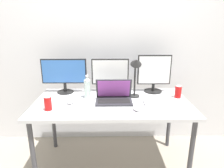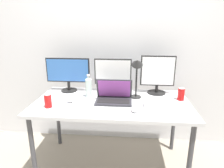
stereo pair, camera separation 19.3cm
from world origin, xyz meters
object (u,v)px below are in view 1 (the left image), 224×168
object	(u,v)px
water_bottle	(87,88)
desk_lamp	(136,70)
mouse_by_keyboard	(70,102)
soda_can_near_keyboard	(48,103)
work_desk	(112,107)
keyboard_main	(166,102)
mouse_by_laptop	(137,109)
monitor_center	(110,75)
laptop_silver	(114,96)
soda_can_by_laptop	(178,92)
monitor_right	(154,73)
monitor_left	(64,74)
keyboard_aux	(77,112)

from	to	relation	value
water_bottle	desk_lamp	distance (m)	0.52
mouse_by_keyboard	water_bottle	size ratio (longest dim) A/B	0.37
soda_can_near_keyboard	work_desk	bearing A→B (deg)	18.89
keyboard_main	water_bottle	distance (m)	0.80
mouse_by_keyboard	keyboard_main	bearing A→B (deg)	1.97
mouse_by_laptop	work_desk	bearing A→B (deg)	127.55
work_desk	keyboard_main	distance (m)	0.53
monitor_center	laptop_silver	world-z (taller)	monitor_center
laptop_silver	desk_lamp	size ratio (longest dim) A/B	0.80
monitor_center	laptop_silver	bearing A→B (deg)	-83.21
soda_can_near_keyboard	keyboard_main	bearing A→B (deg)	6.84
keyboard_main	soda_can_by_laptop	bearing A→B (deg)	44.51
keyboard_main	mouse_by_laptop	world-z (taller)	mouse_by_laptop
water_bottle	soda_can_near_keyboard	bearing A→B (deg)	-137.12
monitor_right	mouse_by_keyboard	world-z (taller)	monitor_right
monitor_center	water_bottle	world-z (taller)	monitor_center
work_desk	monitor_right	distance (m)	0.62
work_desk	mouse_by_laptop	xyz separation A→B (m)	(0.22, -0.22, 0.08)
soda_can_near_keyboard	desk_lamp	xyz separation A→B (m)	(0.81, 0.28, 0.23)
laptop_silver	water_bottle	world-z (taller)	water_bottle
keyboard_main	monitor_left	bearing A→B (deg)	162.17
mouse_by_laptop	desk_lamp	distance (m)	0.42
soda_can_by_laptop	monitor_right	bearing A→B (deg)	139.29
work_desk	monitor_center	distance (m)	0.39
keyboard_main	desk_lamp	size ratio (longest dim) A/B	0.99
monitor_center	mouse_by_keyboard	size ratio (longest dim) A/B	4.50
work_desk	mouse_by_keyboard	world-z (taller)	mouse_by_keyboard
keyboard_main	mouse_by_keyboard	size ratio (longest dim) A/B	4.82
mouse_by_laptop	water_bottle	distance (m)	0.58
mouse_by_keyboard	mouse_by_laptop	distance (m)	0.65
monitor_center	monitor_right	xyz separation A→B (m)	(0.48, -0.00, 0.02)
laptop_silver	mouse_by_keyboard	xyz separation A→B (m)	(-0.42, -0.05, -0.03)
laptop_silver	desk_lamp	distance (m)	0.34
monitor_left	monitor_right	size ratio (longest dim) A/B	1.17
water_bottle	soda_can_near_keyboard	size ratio (longest dim) A/B	1.93
keyboard_aux	mouse_by_laptop	distance (m)	0.52
laptop_silver	soda_can_near_keyboard	bearing A→B (deg)	-161.75
laptop_silver	mouse_by_keyboard	distance (m)	0.43
monitor_left	mouse_by_laptop	xyz separation A→B (m)	(0.73, -0.50, -0.20)
monitor_center	mouse_by_laptop	distance (m)	0.59
monitor_left	monitor_right	world-z (taller)	monitor_right
work_desk	mouse_by_keyboard	bearing A→B (deg)	-173.16
water_bottle	soda_can_near_keyboard	distance (m)	0.44
monitor_right	desk_lamp	world-z (taller)	desk_lamp
mouse_by_laptop	soda_can_by_laptop	distance (m)	0.57
work_desk	water_bottle	world-z (taller)	water_bottle
keyboard_main	soda_can_by_laptop	xyz separation A→B (m)	(0.16, 0.16, 0.05)
work_desk	soda_can_near_keyboard	distance (m)	0.62
laptop_silver	mouse_by_laptop	xyz separation A→B (m)	(0.20, -0.22, -0.04)
mouse_by_laptop	desk_lamp	bearing A→B (deg)	79.32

